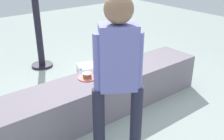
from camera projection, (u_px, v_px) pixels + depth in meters
The scene contains 12 objects.
ground_plane at pixel (103, 111), 3.41m from camera, with size 12.00×12.00×0.00m, color #98A49D.
concrete_ledge at pixel (103, 94), 3.31m from camera, with size 2.88×0.55×0.48m, color gray.
child_seated at pixel (109, 58), 3.18m from camera, with size 0.29×0.34×0.48m.
adult_standing at pixel (118, 68), 2.29m from camera, with size 0.41×0.33×1.57m.
cake_plate at pixel (87, 76), 3.17m from camera, with size 0.22×0.22×0.07m.
gift_bag at pixel (118, 71), 4.14m from camera, with size 0.24×0.08×0.35m.
railing_post at pixel (39, 40), 4.52m from camera, with size 0.36×0.36×1.25m.
water_bottle_near_gift at pixel (81, 76), 4.10m from camera, with size 0.07×0.07×0.23m.
water_bottle_far_side at pixel (104, 78), 4.07m from camera, with size 0.07×0.07×0.21m.
party_cup_red at pixel (110, 61), 4.81m from camera, with size 0.09×0.09×0.10m, color red.
cake_box_white at pixel (88, 69), 4.45m from camera, with size 0.32×0.32×0.13m, color white.
handbag_brown_canvas at pixel (41, 101), 3.37m from camera, with size 0.26×0.11×0.35m.
Camera 1 is at (-1.70, -2.35, 1.87)m, focal length 43.11 mm.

